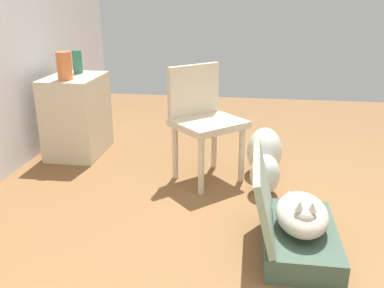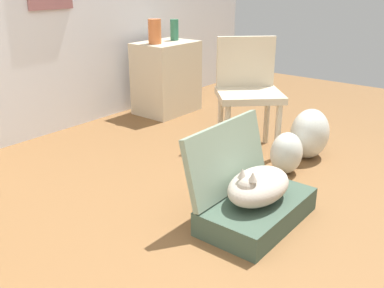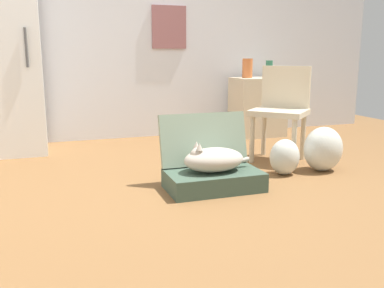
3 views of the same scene
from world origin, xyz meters
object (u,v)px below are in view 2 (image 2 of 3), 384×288
(side_table, at_px, (167,78))
(chair, at_px, (248,88))
(suitcase_base, at_px, (257,211))
(plastic_bag_white, at_px, (286,153))
(vase_tall, at_px, (155,31))
(vase_short, at_px, (174,30))
(plastic_bag_clear, at_px, (310,134))
(cat, at_px, (258,186))

(side_table, height_order, chair, chair)
(suitcase_base, height_order, plastic_bag_white, plastic_bag_white)
(vase_tall, distance_m, vase_short, 0.29)
(plastic_bag_clear, height_order, chair, chair)
(side_table, bearing_deg, plastic_bag_clear, -97.97)
(suitcase_base, relative_size, chair, 0.79)
(plastic_bag_clear, height_order, vase_tall, vase_tall)
(vase_short, bearing_deg, cat, -128.20)
(plastic_bag_white, bearing_deg, cat, -165.37)
(side_table, relative_size, vase_short, 3.46)
(side_table, bearing_deg, chair, -107.47)
(vase_tall, xyz_separation_m, vase_short, (0.29, 0.01, -0.01))
(cat, bearing_deg, side_table, 54.53)
(suitcase_base, xyz_separation_m, cat, (-0.01, 0.00, 0.16))
(plastic_bag_white, relative_size, chair, 0.34)
(plastic_bag_white, relative_size, plastic_bag_clear, 0.78)
(vase_tall, bearing_deg, vase_short, 2.55)
(cat, distance_m, vase_short, 2.38)
(plastic_bag_clear, relative_size, side_table, 0.54)
(chair, bearing_deg, vase_tall, 125.84)
(cat, bearing_deg, plastic_bag_white, 14.63)
(plastic_bag_white, height_order, chair, chair)
(vase_tall, bearing_deg, chair, -100.63)
(plastic_bag_white, distance_m, vase_tall, 1.81)
(suitcase_base, distance_m, cat, 0.16)
(suitcase_base, bearing_deg, vase_short, 51.95)
(plastic_bag_clear, bearing_deg, vase_short, 77.16)
(plastic_bag_clear, distance_m, side_table, 1.65)
(vase_tall, height_order, chair, vase_tall)
(side_table, distance_m, vase_short, 0.47)
(suitcase_base, distance_m, vase_tall, 2.26)
(vase_short, bearing_deg, side_table, -173.94)
(plastic_bag_white, xyz_separation_m, vase_tall, (0.44, 1.63, 0.66))
(plastic_bag_clear, relative_size, vase_tall, 1.67)
(vase_short, distance_m, chair, 1.31)
(cat, bearing_deg, plastic_bag_clear, 9.69)
(side_table, bearing_deg, cat, -125.47)
(cat, xyz_separation_m, plastic_bag_clear, (1.06, 0.18, -0.04))
(vase_short, bearing_deg, plastic_bag_clear, -102.84)
(cat, bearing_deg, chair, 35.14)
(side_table, relative_size, vase_tall, 3.10)
(plastic_bag_white, height_order, vase_short, vase_short)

